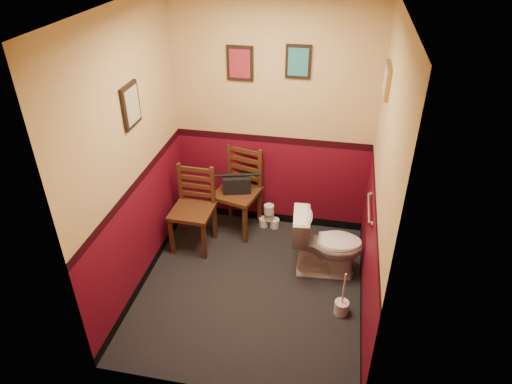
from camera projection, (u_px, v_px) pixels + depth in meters
The scene contains 17 objects.
floor at pixel (251, 287), 4.68m from camera, with size 2.20×2.40×0.00m, color black.
ceiling at pixel (249, 8), 3.25m from camera, with size 2.20×2.40×0.00m, color silver.
wall_back at pixel (273, 119), 4.96m from camera, with size 2.20×2.70×0.00m, color #580A1A.
wall_front at pixel (213, 262), 2.97m from camera, with size 2.20×2.70×0.00m, color #580A1A.
wall_left at pixel (132, 161), 4.15m from camera, with size 2.40×2.70×0.00m, color #580A1A.
wall_right at pixel (380, 185), 3.79m from camera, with size 2.40×2.70×0.00m, color #580A1A.
grab_bar at pixel (369, 208), 4.21m from camera, with size 0.05×0.56×0.06m.
framed_print_back_a at pixel (240, 63), 4.69m from camera, with size 0.28×0.04×0.36m.
framed_print_back_b at pixel (298, 62), 4.56m from camera, with size 0.26×0.04×0.34m.
framed_print_left at pixel (131, 105), 3.96m from camera, with size 0.04×0.30×0.38m.
framed_print_right at pixel (387, 80), 3.92m from camera, with size 0.04×0.34×0.28m.
toilet at pixel (327, 244), 4.70m from camera, with size 0.41×0.74×0.72m, color white.
toilet_brush at pixel (341, 307), 4.35m from camera, with size 0.14×0.14×0.49m.
chair_left at pixel (193, 209), 5.05m from camera, with size 0.46×0.46×0.94m.
chair_right at pixel (239, 191), 5.31m from camera, with size 0.57×0.57×1.01m.
handbag at pixel (237, 184), 5.21m from camera, with size 0.34×0.23×0.23m.
tp_stack at pixel (269, 218), 5.50m from camera, with size 0.25×0.15×0.32m.
Camera 1 is at (0.71, -3.38, 3.31)m, focal length 32.00 mm.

